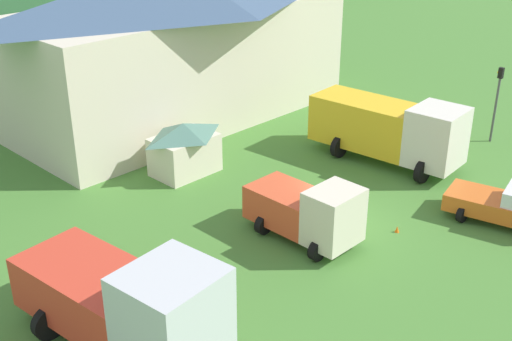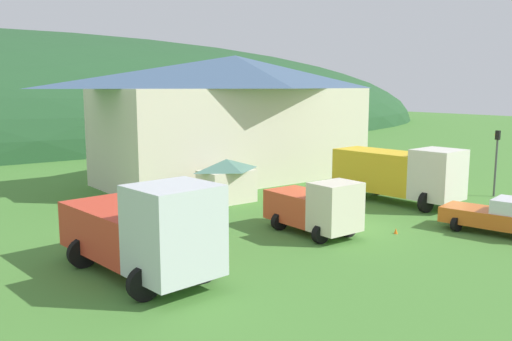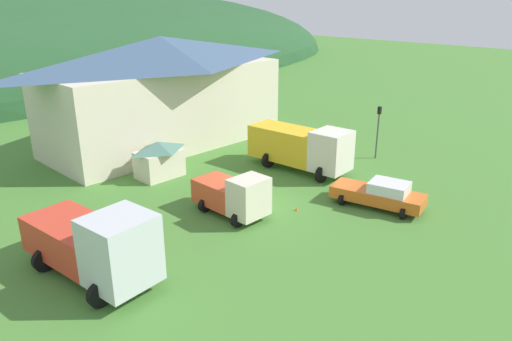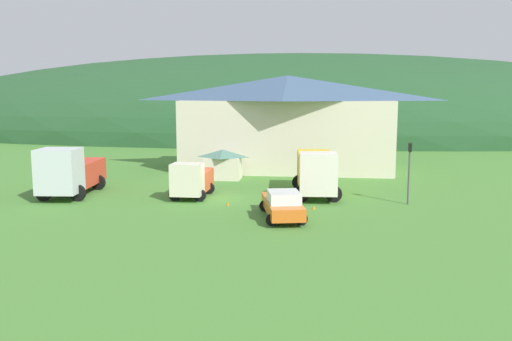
{
  "view_description": "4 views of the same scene",
  "coord_description": "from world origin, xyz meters",
  "views": [
    {
      "loc": [
        -19.11,
        -13.81,
        13.14
      ],
      "look_at": [
        -2.17,
        2.67,
        2.16
      ],
      "focal_mm": 45.9,
      "sensor_mm": 36.0,
      "label": 1
    },
    {
      "loc": [
        -18.48,
        -17.08,
        6.6
      ],
      "look_at": [
        -1.66,
        4.92,
        2.26
      ],
      "focal_mm": 37.83,
      "sensor_mm": 36.0,
      "label": 2
    },
    {
      "loc": [
        -18.95,
        -18.14,
        11.84
      ],
      "look_at": [
        0.26,
        0.5,
        1.97
      ],
      "focal_mm": 33.85,
      "sensor_mm": 36.0,
      "label": 3
    },
    {
      "loc": [
        6.96,
        -35.43,
        7.21
      ],
      "look_at": [
        2.03,
        3.38,
        1.48
      ],
      "focal_mm": 37.67,
      "sensor_mm": 36.0,
      "label": 4
    }
  ],
  "objects": [
    {
      "name": "traffic_cone_mid_row",
      "position": [
        6.41,
        -2.65,
        0.0
      ],
      "size": [
        0.36,
        0.36,
        0.49
      ],
      "primitive_type": "cone",
      "color": "orange",
      "rests_on": "ground"
    },
    {
      "name": "ground_plane",
      "position": [
        0.0,
        0.0,
        0.0
      ],
      "size": [
        200.0,
        200.0,
        0.0
      ],
      "primitive_type": "plane",
      "color": "#477F33"
    },
    {
      "name": "traffic_light_east",
      "position": [
        12.43,
        -0.39,
        2.46
      ],
      "size": [
        0.2,
        0.32,
        3.99
      ],
      "color": "#4C4C51",
      "rests_on": "ground"
    },
    {
      "name": "service_pickup_orange",
      "position": [
        4.68,
        -5.3,
        0.83
      ],
      "size": [
        3.04,
        5.61,
        1.66
      ],
      "rotation": [
        0.0,
        0.0,
        -1.35
      ],
      "color": "orange",
      "rests_on": "ground"
    },
    {
      "name": "play_shed_cream",
      "position": [
        -1.34,
        8.13,
        1.29
      ],
      "size": [
        3.16,
        2.19,
        2.5
      ],
      "color": "beige",
      "rests_on": "ground"
    },
    {
      "name": "forested_hill_backdrop",
      "position": [
        0.0,
        61.07,
        0.0
      ],
      "size": [
        153.52,
        60.0,
        27.73
      ],
      "primitive_type": "ellipsoid",
      "color": "#234C28",
      "rests_on": "ground"
    },
    {
      "name": "traffic_cone_near_pickup",
      "position": [
        0.9,
        -2.15,
        0.0
      ],
      "size": [
        0.36,
        0.36,
        0.51
      ],
      "primitive_type": "cone",
      "color": "orange",
      "rests_on": "ground"
    },
    {
      "name": "heavy_rig_striped",
      "position": [
        6.43,
        2.01,
        1.76
      ],
      "size": [
        3.56,
        7.63,
        3.26
      ],
      "rotation": [
        0.0,
        0.0,
        -1.5
      ],
      "color": "silver",
      "rests_on": "ground"
    },
    {
      "name": "light_truck_cream",
      "position": [
        -2.0,
        0.03,
        1.25
      ],
      "size": [
        2.53,
        4.58,
        2.53
      ],
      "rotation": [
        0.0,
        0.0,
        -1.58
      ],
      "color": "beige",
      "rests_on": "ground"
    },
    {
      "name": "tow_truck_silver",
      "position": [
        -10.59,
        -0.43,
        1.71
      ],
      "size": [
        3.79,
        7.3,
        3.51
      ],
      "rotation": [
        0.0,
        0.0,
        -1.47
      ],
      "color": "silver",
      "rests_on": "ground"
    },
    {
      "name": "depot_building",
      "position": [
        3.57,
        14.12,
        4.49
      ],
      "size": [
        20.3,
        8.7,
        8.71
      ],
      "color": "beige",
      "rests_on": "ground"
    }
  ]
}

